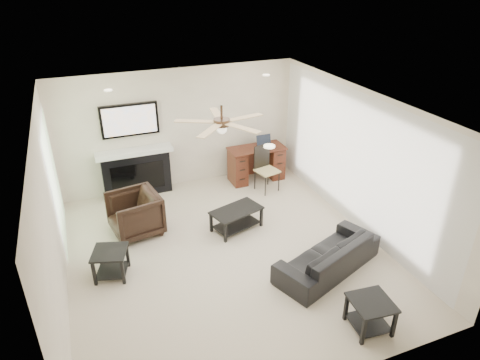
{
  "coord_description": "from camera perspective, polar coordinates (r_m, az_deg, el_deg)",
  "views": [
    {
      "loc": [
        -1.95,
        -5.48,
        4.32
      ],
      "look_at": [
        0.38,
        0.33,
        1.13
      ],
      "focal_mm": 32.0,
      "sensor_mm": 36.0,
      "label": 1
    }
  ],
  "objects": [
    {
      "name": "desk_chair",
      "position": [
        8.9,
        3.64,
        1.43
      ],
      "size": [
        0.51,
        0.53,
        0.97
      ],
      "primitive_type": "cube",
      "rotation": [
        0.0,
        0.0,
        0.24
      ],
      "color": "black",
      "rests_on": "ground"
    },
    {
      "name": "laptop",
      "position": [
        9.26,
        3.44,
        5.12
      ],
      "size": [
        0.33,
        0.24,
        0.23
      ],
      "primitive_type": "cube",
      "color": "black",
      "rests_on": "desk"
    },
    {
      "name": "end_table_near",
      "position": [
        6.08,
        16.91,
        -16.81
      ],
      "size": [
        0.57,
        0.57,
        0.45
      ],
      "primitive_type": "cube",
      "rotation": [
        0.0,
        0.0,
        -0.1
      ],
      "color": "black",
      "rests_on": "ground"
    },
    {
      "name": "fireplace_unit",
      "position": [
        8.79,
        -13.92,
        3.66
      ],
      "size": [
        1.52,
        0.34,
        1.91
      ],
      "primitive_type": "cube",
      "color": "black",
      "rests_on": "ground"
    },
    {
      "name": "armchair",
      "position": [
        7.74,
        -13.84,
        -4.43
      ],
      "size": [
        0.96,
        0.95,
        0.77
      ],
      "primitive_type": "imported",
      "rotation": [
        0.0,
        0.0,
        -1.41
      ],
      "color": "black",
      "rests_on": "ground"
    },
    {
      "name": "end_table_left",
      "position": [
        6.92,
        -16.79,
        -10.6
      ],
      "size": [
        0.63,
        0.63,
        0.45
      ],
      "primitive_type": "cube",
      "rotation": [
        0.0,
        0.0,
        -0.31
      ],
      "color": "black",
      "rests_on": "ground"
    },
    {
      "name": "sofa",
      "position": [
        6.87,
        11.65,
        -9.78
      ],
      "size": [
        1.97,
        1.33,
        0.54
      ],
      "primitive_type": "imported",
      "rotation": [
        0.0,
        0.0,
        3.51
      ],
      "color": "black",
      "rests_on": "ground"
    },
    {
      "name": "room_shell",
      "position": [
        6.51,
        -0.74,
        3.14
      ],
      "size": [
        5.5,
        5.54,
        2.52
      ],
      "color": "beige",
      "rests_on": "ground"
    },
    {
      "name": "desk",
      "position": [
        9.4,
        2.2,
        2.2
      ],
      "size": [
        1.22,
        0.56,
        0.76
      ],
      "primitive_type": "cube",
      "color": "#3B150E",
      "rests_on": "ground"
    },
    {
      "name": "coffee_table",
      "position": [
        7.72,
        -0.47,
        -5.25
      ],
      "size": [
        1.01,
        0.74,
        0.4
      ],
      "primitive_type": "cube",
      "rotation": [
        0.0,
        0.0,
        0.3
      ],
      "color": "black",
      "rests_on": "ground"
    }
  ]
}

